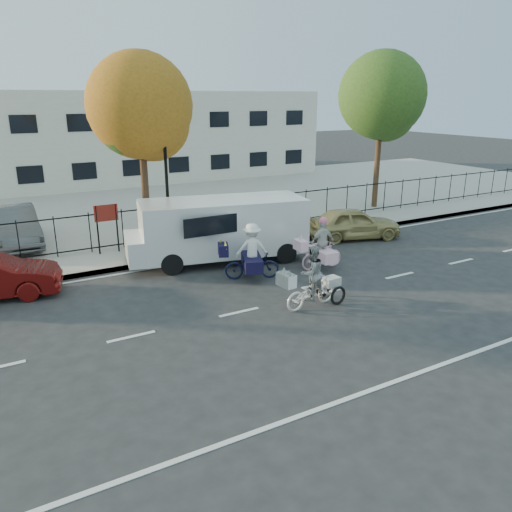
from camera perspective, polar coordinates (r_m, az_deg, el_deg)
ground at (r=13.80m, az=-1.94°, el=-6.44°), size 120.00×120.00×0.00m
road_markings at (r=13.79m, az=-1.94°, el=-6.42°), size 60.00×9.52×0.01m
curb at (r=18.11m, az=-9.36°, el=-0.42°), size 60.00×0.10×0.15m
sidewalk at (r=19.05m, az=-10.46°, el=0.44°), size 60.00×2.20×0.15m
parking_lot at (r=27.38m, az=-16.69°, el=5.26°), size 60.00×15.60×0.15m
iron_fence at (r=19.84m, az=-11.65°, el=3.53°), size 58.00×0.06×1.50m
building at (r=36.73m, az=-20.82°, el=12.51°), size 34.00×10.00×6.00m
lamppost at (r=19.21m, az=-10.25°, el=9.89°), size 0.36×0.36×4.33m
street_sign at (r=18.89m, az=-16.71°, el=4.04°), size 0.85×0.06×1.80m
zebra_trike at (r=13.98m, az=6.36°, el=-3.16°), size 2.09×0.86×1.78m
unicorn_bike at (r=17.11m, az=7.47°, el=0.70°), size 1.82×1.26×1.83m
bull_bike at (r=16.03m, az=-0.57°, el=-0.11°), size 2.03×1.44×1.84m
white_van at (r=17.69m, az=-4.09°, el=3.24°), size 6.62×3.23×2.23m
gold_sedan at (r=21.06m, az=11.08°, el=3.70°), size 4.13×2.62×1.31m
lot_car_b at (r=21.82m, az=-27.13°, el=2.78°), size 2.79×4.57×1.18m
lot_car_c at (r=21.37m, az=-25.84°, el=3.07°), size 1.60×4.47×1.47m
tree_mid at (r=20.15m, az=-12.77°, el=15.87°), size 4.00×4.00×7.33m
tree_east at (r=26.63m, az=14.33°, el=16.92°), size 4.29×4.29×7.86m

